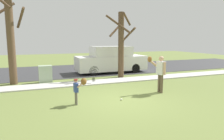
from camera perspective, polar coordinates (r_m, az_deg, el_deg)
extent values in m
plane|color=olive|center=(11.40, -4.57, -3.64)|extent=(48.00, 48.00, 0.00)
cube|color=beige|center=(11.49, -4.71, -3.39)|extent=(36.00, 1.20, 0.06)
cube|color=#38383A|center=(16.28, -9.72, -0.01)|extent=(36.00, 6.80, 0.02)
cylinder|color=brown|center=(9.50, 13.60, -3.78)|extent=(0.13, 0.13, 0.83)
cylinder|color=brown|center=(9.62, 12.97, -3.60)|extent=(0.13, 0.13, 0.83)
cube|color=silver|center=(9.44, 13.43, 0.53)|extent=(0.26, 0.42, 0.59)
sphere|color=tan|center=(9.39, 13.52, 3.09)|extent=(0.23, 0.23, 0.23)
cylinder|color=tan|center=(9.25, 14.41, 0.44)|extent=(0.10, 0.10, 0.55)
cylinder|color=tan|center=(9.45, 11.35, 1.89)|extent=(0.52, 0.14, 0.40)
ellipsoid|color=brown|center=(9.31, 10.44, 2.96)|extent=(0.23, 0.16, 0.26)
cylinder|color=#6B6656|center=(7.82, -10.02, -7.67)|extent=(0.08, 0.08, 0.48)
cylinder|color=#6B6656|center=(7.73, -9.81, -7.85)|extent=(0.08, 0.08, 0.48)
cube|color=#33478C|center=(7.67, -9.99, -4.82)|extent=(0.15, 0.24, 0.34)
sphere|color=tan|center=(7.61, -10.04, -3.02)|extent=(0.13, 0.13, 0.13)
cylinder|color=maroon|center=(7.61, -10.05, -2.66)|extent=(0.14, 0.14, 0.04)
cylinder|color=tan|center=(7.80, -10.30, -4.52)|extent=(0.06, 0.06, 0.32)
cylinder|color=tan|center=(7.55, -8.66, -4.05)|extent=(0.30, 0.08, 0.23)
ellipsoid|color=brown|center=(7.56, -7.87, -3.19)|extent=(0.23, 0.16, 0.26)
sphere|color=white|center=(8.24, 2.63, -8.16)|extent=(0.07, 0.07, 0.07)
cube|color=#9EB293|center=(11.98, -18.02, -1.11)|extent=(0.71, 0.52, 0.96)
cylinder|color=brown|center=(12.90, 2.53, 6.87)|extent=(0.36, 0.36, 4.05)
cylinder|color=brown|center=(13.27, 4.40, 9.53)|extent=(0.53, 1.36, 1.02)
cylinder|color=brown|center=(13.18, 0.92, 10.97)|extent=(1.05, 0.68, 0.85)
cylinder|color=brown|center=(12.33, 1.68, 12.64)|extent=(1.25, 1.11, 1.14)
cylinder|color=brown|center=(12.78, 4.16, 13.93)|extent=(0.83, 0.72, 0.73)
cylinder|color=brown|center=(12.07, -26.41, 9.12)|extent=(0.39, 0.39, 5.42)
cylinder|color=brown|center=(12.25, -24.05, 13.06)|extent=(0.54, 1.37, 1.03)
cylinder|color=brown|center=(12.58, -27.72, 14.68)|extent=(1.06, 0.69, 0.86)
cube|color=silver|center=(14.91, -0.34, 1.99)|extent=(5.00, 1.95, 1.00)
cube|color=silver|center=(14.83, -0.34, 5.25)|extent=(2.75, 1.79, 0.70)
cylinder|color=black|center=(13.66, -5.13, -0.16)|extent=(0.64, 0.22, 0.64)
cylinder|color=black|center=(15.31, -6.93, 0.76)|extent=(0.64, 0.22, 0.64)
cylinder|color=black|center=(14.80, 6.48, 0.50)|extent=(0.64, 0.22, 0.64)
cylinder|color=black|center=(16.34, 3.67, 1.30)|extent=(0.64, 0.22, 0.64)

